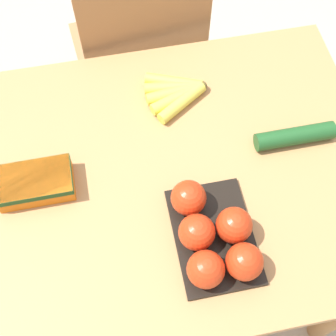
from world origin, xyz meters
TOP-DOWN VIEW (x-y plane):
  - ground_plane at (0.00, 0.00)m, footprint 12.00×12.00m
  - dining_table at (0.00, 0.00)m, footprint 1.06×0.81m
  - chair at (0.02, 0.59)m, footprint 0.46×0.44m
  - banana_bunch at (0.07, 0.23)m, footprint 0.17×0.17m
  - tomato_pack at (0.06, -0.19)m, footprint 0.18×0.26m
  - carrot_bag at (-0.32, 0.02)m, footprint 0.18×0.10m
  - cucumber_near at (0.33, 0.03)m, footprint 0.20×0.05m

SIDE VIEW (x-z plane):
  - ground_plane at x=0.00m, z-range 0.00..0.00m
  - chair at x=0.02m, z-range 0.03..0.94m
  - dining_table at x=0.00m, z-range 0.25..0.98m
  - banana_bunch at x=0.07m, z-range 0.73..0.77m
  - cucumber_near at x=0.33m, z-range 0.73..0.78m
  - carrot_bag at x=-0.32m, z-range 0.74..0.79m
  - tomato_pack at x=0.06m, z-range 0.73..0.82m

